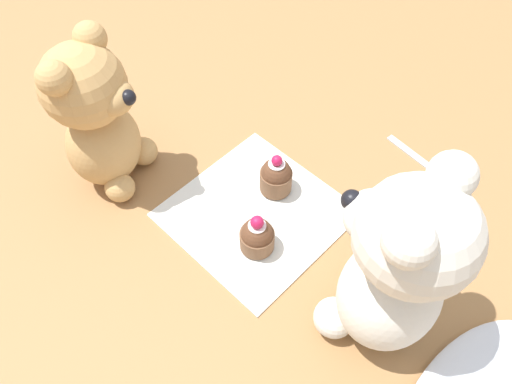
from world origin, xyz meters
TOP-DOWN VIEW (x-y plane):
  - ground_plane at (0.00, 0.00)m, footprint 4.00×4.00m
  - knitted_placemat at (0.00, 0.00)m, footprint 0.23×0.23m
  - teddy_bear_cream at (0.01, 0.22)m, footprint 0.15×0.15m
  - teddy_bear_tan at (0.10, -0.22)m, footprint 0.15×0.15m
  - cupcake_near_cream_bear at (0.04, 0.04)m, footprint 0.05×0.05m
  - cupcake_near_tan_bear at (-0.05, -0.01)m, footprint 0.05×0.05m
  - teaspoon at (-0.26, 0.12)m, footprint 0.03×0.13m

SIDE VIEW (x-z plane):
  - ground_plane at x=0.00m, z-range 0.00..0.00m
  - teaspoon at x=-0.26m, z-range 0.00..0.01m
  - knitted_placemat at x=0.00m, z-range 0.00..0.01m
  - cupcake_near_cream_bear at x=0.04m, z-range 0.00..0.07m
  - cupcake_near_tan_bear at x=-0.05m, z-range 0.00..0.07m
  - teddy_bear_tan at x=0.10m, z-range 0.00..0.25m
  - teddy_bear_cream at x=0.01m, z-range 0.00..0.28m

